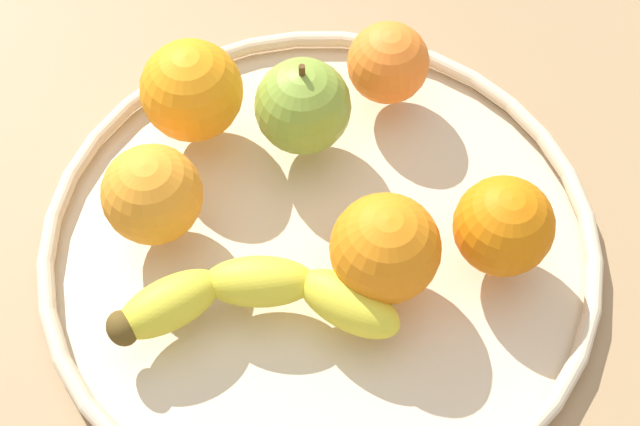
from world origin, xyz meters
The scene contains 9 objects.
ground_plane centered at (0.00, 0.00, -2.00)cm, with size 139.36×139.36×4.00cm, color #A07F57.
fruit_bowl centered at (0.00, 0.00, 0.92)cm, with size 38.96×38.96×1.80cm.
banana centered at (2.48, 6.61, 3.49)cm, with size 18.68×9.85×3.38cm.
apple centered at (3.65, -7.94, 5.26)cm, with size 6.91×6.91×7.71cm.
orange_center centered at (-4.89, 1.75, 5.42)cm, with size 7.23×7.23×7.23cm, color orange.
orange_front_left centered at (11.60, -6.85, 5.50)cm, with size 7.39×7.39×7.39cm, color orange.
orange_front_right centered at (-11.83, -2.27, 5.14)cm, with size 6.67×6.67×6.67cm, color orange.
orange_back_right centered at (11.04, 2.05, 5.21)cm, with size 6.82×6.82×6.82cm, color orange.
orange_back_left centered at (-1.04, -13.95, 4.85)cm, with size 6.10×6.10×6.10cm, color orange.
Camera 1 is at (-9.72, 32.41, 57.99)cm, focal length 53.53 mm.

